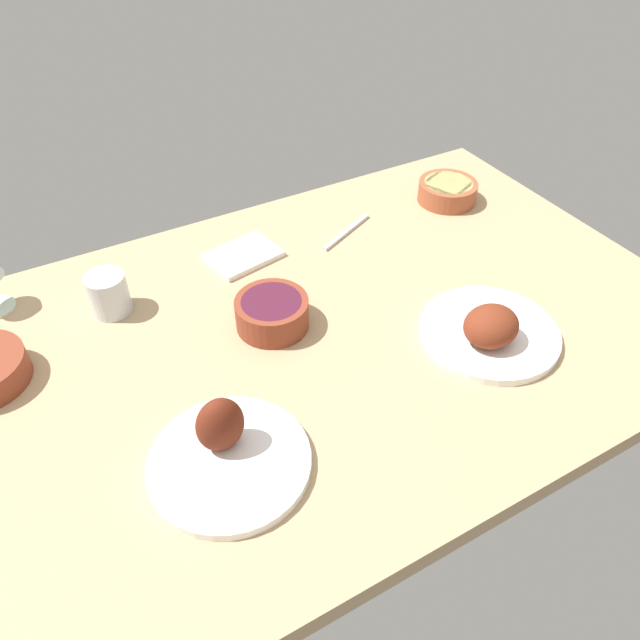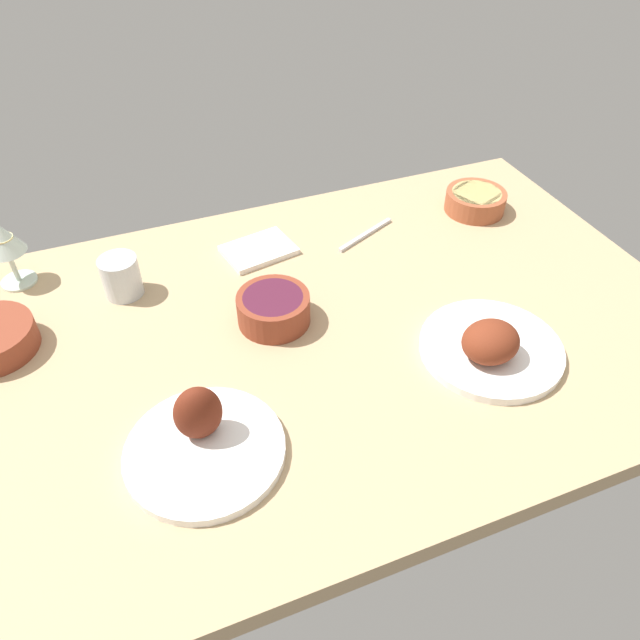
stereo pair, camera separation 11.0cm
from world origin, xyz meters
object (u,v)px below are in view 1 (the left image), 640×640
Objects in this scene: plate_far_side at (490,330)px; fork_loose at (347,232)px; plate_center_main at (227,452)px; folded_napkin at (243,255)px; bowl_pasta at (447,191)px; bowl_onions at (272,312)px; water_tumbler at (109,294)px.

fork_loose is at bearing -83.94° from plate_far_side.
plate_center_main is 1.68× the size of folded_napkin.
plate_center_main reaches higher than fork_loose.
bowl_pasta is (-23.78, -42.44, 0.27)cm from plate_far_side.
bowl_onions is (32.10, -22.53, 0.78)cm from plate_far_side.
bowl_onions reaches higher than bowl_pasta.
folded_napkin is 0.85× the size of fork_loose.
water_tumbler is (5.84, -42.53, 1.71)cm from plate_center_main.
plate_far_side is 39.23cm from bowl_onions.
bowl_pasta is 52.14cm from folded_napkin.
bowl_pasta is 80.66cm from water_tumbler.
plate_center_main is 30.52cm from bowl_onions.
plate_far_side is at bearing 144.13° from water_tumbler.
bowl_onions is 22.61cm from folded_napkin.
water_tumbler reaches higher than folded_napkin.
water_tumbler is at bearing -35.87° from plate_far_side.
bowl_onions is (55.88, 19.91, 0.51)cm from bowl_pasta.
plate_center_main reaches higher than water_tumbler.
plate_far_side is at bearing 122.33° from folded_napkin.
plate_far_side is 1.75× the size of folded_napkin.
water_tumbler is at bearing -23.88° from fork_loose.
water_tumbler reaches higher than bowl_onions.
plate_center_main is at bearing 51.70° from bowl_onions.
plate_far_side is 1.04× the size of plate_center_main.
fork_loose is at bearing -179.15° from water_tumbler.
folded_napkin is (28.27, -44.67, -1.76)cm from plate_far_side.
water_tumbler is at bearing -36.89° from bowl_onions.
bowl_pasta is at bearing -179.06° from water_tumbler.
bowl_onions is at bearing 80.19° from folded_napkin.
plate_center_main is 1.43× the size of fork_loose.
water_tumbler is (24.76, -18.58, 0.90)cm from bowl_onions.
fork_loose is at bearing -145.01° from bowl_onions.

